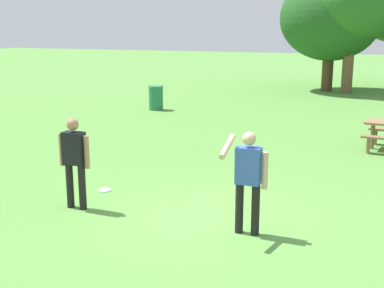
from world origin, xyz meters
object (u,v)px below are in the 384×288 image
(person_catcher, at_px, (74,157))
(trash_can_further_along, at_px, (156,98))
(person_thrower, at_px, (248,175))
(frisbee, at_px, (105,190))
(tree_broad_center, at_px, (352,4))
(tree_tall_left, at_px, (331,18))

(person_catcher, height_order, trash_can_further_along, person_catcher)
(person_thrower, height_order, person_catcher, same)
(frisbee, distance_m, tree_broad_center, 18.66)
(person_catcher, relative_size, trash_can_further_along, 1.71)
(person_thrower, distance_m, tree_tall_left, 19.71)
(person_thrower, height_order, frisbee, person_thrower)
(person_catcher, distance_m, tree_tall_left, 19.79)
(person_thrower, bearing_deg, person_catcher, -177.77)
(person_catcher, xyz_separation_m, trash_can_further_along, (-3.92, 10.50, -0.46))
(trash_can_further_along, bearing_deg, tree_broad_center, 53.56)
(person_thrower, distance_m, person_catcher, 3.15)
(frisbee, bearing_deg, tree_broad_center, 82.19)
(person_thrower, relative_size, person_catcher, 1.00)
(trash_can_further_along, distance_m, tree_broad_center, 11.27)
(frisbee, relative_size, tree_tall_left, 0.04)
(person_thrower, relative_size, tree_broad_center, 0.26)
(person_thrower, xyz_separation_m, tree_tall_left, (-1.84, 19.43, 2.74))
(person_thrower, height_order, tree_broad_center, tree_broad_center)
(tree_broad_center, bearing_deg, person_thrower, -87.63)
(frisbee, bearing_deg, person_catcher, -84.68)
(person_thrower, bearing_deg, tree_broad_center, 92.37)
(person_catcher, distance_m, trash_can_further_along, 11.22)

